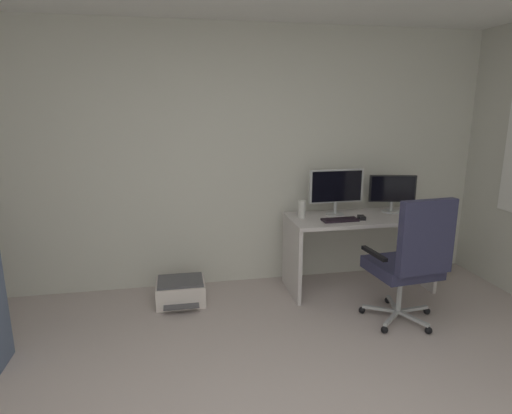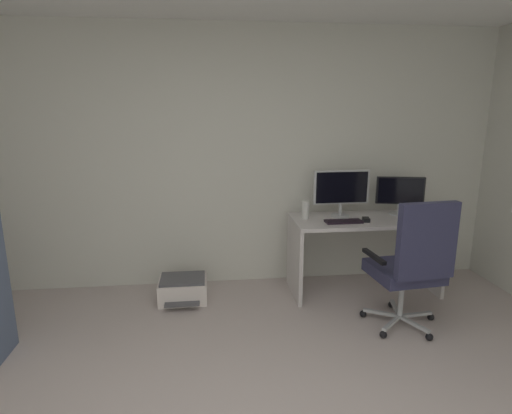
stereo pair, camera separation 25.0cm
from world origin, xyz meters
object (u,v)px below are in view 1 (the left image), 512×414
object	(u,v)px
desktop_speaker	(302,209)
computer_mouse	(361,218)
desk	(359,236)
monitor_main	(336,188)
monitor_secondary	(392,190)
keyboard	(340,220)
printer	(181,291)
office_chair	(411,258)

from	to	relation	value
desktop_speaker	computer_mouse	bearing A→B (deg)	-16.99
desk	monitor_main	world-z (taller)	monitor_main
desk	computer_mouse	xyz separation A→B (m)	(-0.04, -0.11, 0.22)
desk	monitor_main	distance (m)	0.53
monitor_main	monitor_secondary	bearing A→B (deg)	0.01
keyboard	desktop_speaker	world-z (taller)	desktop_speaker
computer_mouse	desktop_speaker	xyz separation A→B (m)	(-0.54, 0.17, 0.07)
monitor_secondary	desktop_speaker	distance (m)	0.97
monitor_secondary	printer	size ratio (longest dim) A/B	1.03
monitor_secondary	keyboard	world-z (taller)	monitor_secondary
monitor_main	desk	bearing A→B (deg)	-24.62
computer_mouse	printer	distance (m)	1.84
monitor_main	desktop_speaker	world-z (taller)	monitor_main
monitor_main	desktop_speaker	bearing A→B (deg)	-172.45
office_chair	printer	size ratio (longest dim) A/B	2.49
monitor_secondary	keyboard	distance (m)	0.71
desk	printer	xyz separation A→B (m)	(-1.76, -0.02, -0.43)
monitor_main	desktop_speaker	xyz separation A→B (m)	(-0.36, -0.05, -0.19)
monitor_main	printer	size ratio (longest dim) A/B	1.22
monitor_main	computer_mouse	size ratio (longest dim) A/B	5.47
monitor_secondary	computer_mouse	size ratio (longest dim) A/B	4.58
desk	printer	bearing A→B (deg)	-179.49
computer_mouse	printer	world-z (taller)	computer_mouse
keyboard	computer_mouse	world-z (taller)	computer_mouse
computer_mouse	office_chair	bearing A→B (deg)	-69.59
office_chair	desk	bearing A→B (deg)	96.00
printer	desk	bearing A→B (deg)	0.51
keyboard	printer	bearing A→B (deg)	174.43
desk	keyboard	bearing A→B (deg)	-154.27
desktop_speaker	printer	distance (m)	1.38
monitor_secondary	office_chair	world-z (taller)	monitor_secondary
printer	computer_mouse	bearing A→B (deg)	-3.16
desk	monitor_secondary	xyz separation A→B (m)	(0.38, 0.10, 0.42)
desktop_speaker	office_chair	distance (m)	1.11
keyboard	office_chair	xyz separation A→B (m)	(0.35, -0.67, -0.16)
keyboard	desktop_speaker	distance (m)	0.38
printer	keyboard	bearing A→B (deg)	-4.23
computer_mouse	desktop_speaker	world-z (taller)	desktop_speaker
monitor_main	monitor_secondary	world-z (taller)	monitor_main
monitor_secondary	computer_mouse	world-z (taller)	monitor_secondary
monitor_main	printer	xyz separation A→B (m)	(-1.54, -0.12, -0.91)
monitor_secondary	desktop_speaker	xyz separation A→B (m)	(-0.96, -0.05, -0.14)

